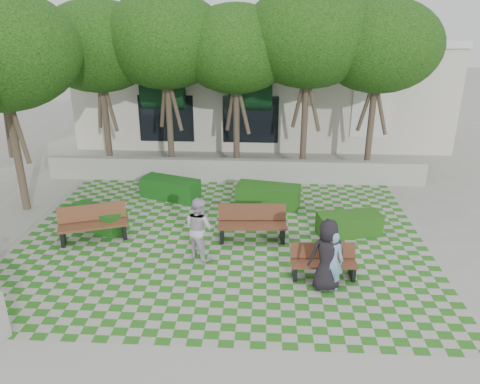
# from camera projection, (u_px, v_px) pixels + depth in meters

# --- Properties ---
(ground) EXTENTS (90.00, 90.00, 0.00)m
(ground) POSITION_uv_depth(u_px,v_px,m) (219.00, 258.00, 13.08)
(ground) COLOR gray
(ground) RESTS_ON ground
(lawn) EXTENTS (12.00, 12.00, 0.00)m
(lawn) POSITION_uv_depth(u_px,v_px,m) (222.00, 241.00, 14.00)
(lawn) COLOR #2B721E
(lawn) RESTS_ON ground
(sidewalk_south) EXTENTS (16.00, 2.00, 0.01)m
(sidewalk_south) POSITION_uv_depth(u_px,v_px,m) (194.00, 384.00, 8.72)
(sidewalk_south) COLOR #9E9B93
(sidewalk_south) RESTS_ON ground
(retaining_wall) EXTENTS (15.00, 0.36, 0.90)m
(retaining_wall) POSITION_uv_depth(u_px,v_px,m) (234.00, 170.00, 18.66)
(retaining_wall) COLOR #9E9B93
(retaining_wall) RESTS_ON ground
(bench_east) EXTENTS (1.70, 0.64, 0.88)m
(bench_east) POSITION_uv_depth(u_px,v_px,m) (323.00, 262.00, 12.04)
(bench_east) COLOR #552E1D
(bench_east) RESTS_ON ground
(bench_mid) EXTENTS (2.06, 0.79, 1.07)m
(bench_mid) POSITION_uv_depth(u_px,v_px,m) (252.00, 224.00, 13.94)
(bench_mid) COLOR #552F1D
(bench_mid) RESTS_ON ground
(bench_west) EXTENTS (2.09, 1.29, 1.04)m
(bench_west) POSITION_uv_depth(u_px,v_px,m) (93.00, 224.00, 13.96)
(bench_west) COLOR brown
(bench_west) RESTS_ON ground
(hedge_east) EXTENTS (2.03, 1.14, 0.67)m
(hedge_east) POSITION_uv_depth(u_px,v_px,m) (349.00, 224.00, 14.34)
(hedge_east) COLOR #1D4B14
(hedge_east) RESTS_ON ground
(hedge_midright) EXTENTS (2.32, 1.28, 0.77)m
(hedge_midright) POSITION_uv_depth(u_px,v_px,m) (268.00, 196.00, 16.35)
(hedge_midright) COLOR #1A4D14
(hedge_midright) RESTS_ON ground
(hedge_midleft) EXTENTS (2.26, 1.50, 0.74)m
(hedge_midleft) POSITION_uv_depth(u_px,v_px,m) (170.00, 188.00, 17.04)
(hedge_midleft) COLOR #134815
(hedge_midleft) RESTS_ON ground
(hedge_west) EXTENTS (2.04, 1.49, 0.66)m
(hedge_west) POSITION_uv_depth(u_px,v_px,m) (97.00, 218.00, 14.72)
(hedge_west) COLOR #154E14
(hedge_west) RESTS_ON ground
(person_blue) EXTENTS (0.66, 0.50, 1.61)m
(person_blue) POSITION_uv_depth(u_px,v_px,m) (331.00, 260.00, 11.36)
(person_blue) COLOR #74A1D4
(person_blue) RESTS_ON ground
(person_dark) EXTENTS (1.00, 0.74, 1.85)m
(person_dark) POSITION_uv_depth(u_px,v_px,m) (327.00, 255.00, 11.36)
(person_dark) COLOR black
(person_dark) RESTS_ON ground
(person_white) EXTENTS (1.10, 1.07, 1.79)m
(person_white) POSITION_uv_depth(u_px,v_px,m) (199.00, 228.00, 12.79)
(person_white) COLOR silver
(person_white) RESTS_ON ground
(tree_row) EXTENTS (17.70, 13.40, 7.41)m
(tree_row) POSITION_uv_depth(u_px,v_px,m) (182.00, 47.00, 16.78)
(tree_row) COLOR #47382B
(tree_row) RESTS_ON ground
(building) EXTENTS (18.00, 8.92, 5.15)m
(building) POSITION_uv_depth(u_px,v_px,m) (261.00, 87.00, 25.15)
(building) COLOR beige
(building) RESTS_ON ground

